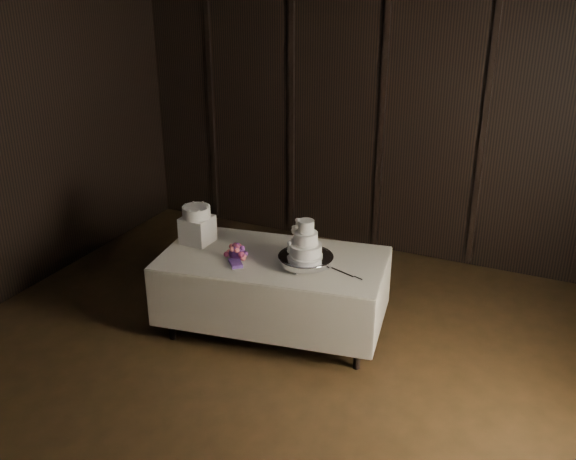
{
  "coord_description": "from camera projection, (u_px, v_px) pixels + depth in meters",
  "views": [
    {
      "loc": [
        2.01,
        -3.31,
        3.21
      ],
      "look_at": [
        -0.13,
        1.3,
        1.05
      ],
      "focal_mm": 40.0,
      "sensor_mm": 36.0,
      "label": 1
    }
  ],
  "objects": [
    {
      "name": "small_cake",
      "position": [
        196.0,
        212.0,
        5.88
      ],
      "size": [
        0.26,
        0.26,
        0.1
      ],
      "primitive_type": "cylinder",
      "rotation": [
        0.0,
        0.0,
        0.02
      ],
      "color": "white",
      "rests_on": "box_pedestal"
    },
    {
      "name": "display_table",
      "position": [
        273.0,
        291.0,
        5.83
      ],
      "size": [
        2.13,
        1.35,
        0.76
      ],
      "rotation": [
        0.0,
        0.0,
        0.16
      ],
      "color": "beige",
      "rests_on": "ground"
    },
    {
      "name": "cake_knife",
      "position": [
        341.0,
        272.0,
        5.41
      ],
      "size": [
        0.36,
        0.15,
        0.01
      ],
      "primitive_type": "cube",
      "rotation": [
        0.0,
        0.0,
        -0.35
      ],
      "color": "silver",
      "rests_on": "display_table"
    },
    {
      "name": "box_pedestal",
      "position": [
        197.0,
        230.0,
        5.95
      ],
      "size": [
        0.27,
        0.27,
        0.25
      ],
      "primitive_type": "cube",
      "rotation": [
        0.0,
        0.0,
        -0.03
      ],
      "color": "white",
      "rests_on": "display_table"
    },
    {
      "name": "room",
      "position": [
        223.0,
        240.0,
        4.21
      ],
      "size": [
        6.08,
        7.08,
        3.08
      ],
      "color": "black",
      "rests_on": "ground"
    },
    {
      "name": "cake_stand",
      "position": [
        306.0,
        261.0,
        5.52
      ],
      "size": [
        0.64,
        0.64,
        0.09
      ],
      "primitive_type": "cylinder",
      "rotation": [
        0.0,
        0.0,
        0.42
      ],
      "color": "silver",
      "rests_on": "display_table"
    },
    {
      "name": "bouquet",
      "position": [
        237.0,
        252.0,
        5.65
      ],
      "size": [
        0.46,
        0.45,
        0.18
      ],
      "primitive_type": null,
      "rotation": [
        0.0,
        0.0,
        -0.82
      ],
      "color": "#E66A68",
      "rests_on": "display_table"
    },
    {
      "name": "wedding_cake",
      "position": [
        303.0,
        242.0,
        5.45
      ],
      "size": [
        0.31,
        0.28,
        0.33
      ],
      "rotation": [
        0.0,
        0.0,
        0.1
      ],
      "color": "white",
      "rests_on": "cake_stand"
    }
  ]
}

